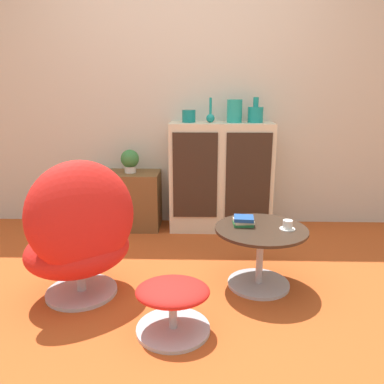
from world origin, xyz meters
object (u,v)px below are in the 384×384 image
tv_console (123,200)px  vase_inner_left (210,116)px  egg_chair (80,234)px  vase_rightmost (255,114)px  sideboard (220,177)px  vase_inner_right (234,111)px  teacup (288,226)px  book_stack (243,221)px  coffee_table (260,249)px  potted_plant (130,160)px  vase_leftmost (189,116)px  ottoman (173,300)px

tv_console → vase_inner_left: (0.81, 0.00, 0.77)m
egg_chair → vase_rightmost: vase_rightmost is taller
sideboard → vase_inner_right: vase_inner_right is taller
vase_rightmost → vase_inner_left: bearing=180.0°
teacup → book_stack: teacup is taller
vase_inner_left → vase_inner_right: size_ratio=1.08×
vase_inner_left → vase_rightmost: vase_rightmost is taller
coffee_table → vase_rightmost: bearing=85.7°
vase_inner_right → vase_rightmost: (0.18, 0.00, -0.02)m
sideboard → potted_plant: 0.84m
book_stack → tv_console: bearing=134.3°
vase_inner_right → potted_plant: bearing=-179.8°
egg_chair → vase_leftmost: vase_leftmost is taller
tv_console → vase_leftmost: (0.62, 0.00, 0.77)m
sideboard → vase_inner_right: (0.11, 0.00, 0.59)m
vase_inner_left → vase_rightmost: size_ratio=0.98×
vase_leftmost → vase_inner_right: size_ratio=0.60×
egg_chair → vase_inner_left: size_ratio=4.18×
coffee_table → vase_leftmost: vase_leftmost is taller
sideboard → vase_rightmost: (0.29, 0.00, 0.56)m
sideboard → egg_chair: sideboard is taller
egg_chair → potted_plant: (0.07, 1.27, 0.22)m
vase_inner_right → teacup: vase_inner_right is taller
egg_chair → coffee_table: egg_chair is taller
egg_chair → ottoman: size_ratio=2.25×
sideboard → ottoman: sideboard is taller
coffee_table → teacup: (0.16, -0.02, 0.17)m
vase_leftmost → vase_rightmost: vase_rightmost is taller
sideboard → potted_plant: (-0.82, 0.00, 0.15)m
vase_inner_right → ottoman: bearing=-105.0°
tv_console → vase_inner_left: bearing=0.3°
vase_leftmost → vase_rightmost: bearing=0.0°
sideboard → egg_chair: bearing=-125.0°
sideboard → coffee_table: (0.21, -1.09, -0.23)m
sideboard → vase_inner_right: 0.60m
vase_inner_right → tv_console: bearing=-179.8°
tv_console → vase_leftmost: size_ratio=5.84×
coffee_table → teacup: bearing=-7.6°
tv_console → vase_rightmost: (1.20, 0.00, 0.79)m
ottoman → vase_rightmost: bearing=69.1°
coffee_table → book_stack: book_stack is taller
coffee_table → book_stack: (-0.11, 0.05, 0.17)m
tv_console → book_stack: bearing=-45.7°
ottoman → book_stack: (0.42, 0.56, 0.25)m
ottoman → teacup: bearing=35.1°
tv_console → coffee_table: 1.56m
coffee_table → vase_rightmost: vase_rightmost is taller
tv_console → ottoman: bearing=-69.6°
potted_plant → teacup: size_ratio=2.18×
tv_console → vase_inner_right: size_ratio=3.50×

